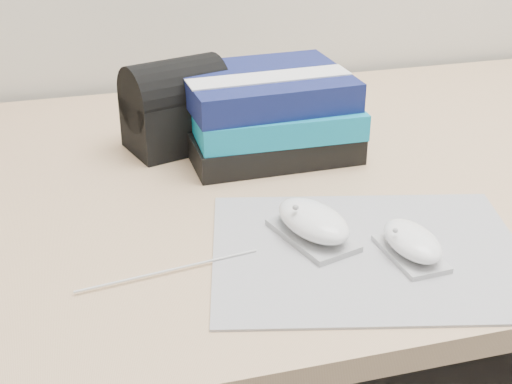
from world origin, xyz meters
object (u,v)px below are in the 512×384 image
object	(u,v)px
mouse_front	(412,243)
pouch	(175,105)
mouse_rear	(313,223)
desk	(295,280)
book_stack	(268,112)

from	to	relation	value
mouse_front	pouch	bearing A→B (deg)	117.40
mouse_rear	pouch	bearing A→B (deg)	108.43
desk	mouse_front	bearing A→B (deg)	-85.42
mouse_front	book_stack	bearing A→B (deg)	101.74
desk	book_stack	size ratio (longest dim) A/B	6.44
desk	book_stack	world-z (taller)	book_stack
desk	mouse_front	size ratio (longest dim) A/B	16.57
desk	pouch	size ratio (longest dim) A/B	9.81
book_stack	pouch	size ratio (longest dim) A/B	1.52
mouse_front	pouch	world-z (taller)	pouch
desk	mouse_rear	world-z (taller)	mouse_rear
pouch	book_stack	bearing A→B (deg)	-19.73
desk	mouse_rear	bearing A→B (deg)	-104.92
book_stack	pouch	distance (m)	0.14
mouse_rear	pouch	size ratio (longest dim) A/B	0.76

